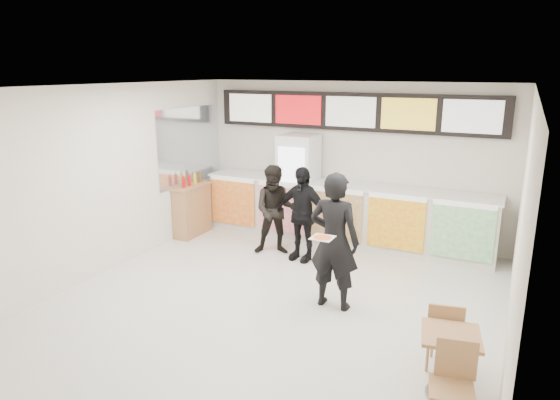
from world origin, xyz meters
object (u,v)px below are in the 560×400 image
Objects in this scene: service_counter at (342,213)px; customer_main at (334,241)px; customer_left at (276,210)px; drinks_fridge at (298,186)px; cafe_table at (449,353)px; condiment_ledge at (192,210)px; customer_mid at (302,214)px.

service_counter is 2.90× the size of customer_main.
customer_left is (-1.64, 1.51, -0.16)m from customer_main.
drinks_fridge reaches higher than cafe_table.
drinks_fridge is at bearing 179.01° from service_counter.
customer_left reaches higher than condiment_ledge.
drinks_fridge is 1.04× the size of customer_main.
cafe_table is at bearing -57.88° from service_counter.
customer_left is at bearing 128.94° from cafe_table.
cafe_table is at bearing 142.59° from customer_main.
customer_mid is at bearing -51.27° from customer_main.
customer_main is 2.25m from cafe_table.
condiment_ledge is (-3.59, 1.71, -0.44)m from customer_main.
service_counter is 4.70m from cafe_table.
drinks_fridge is at bearing 69.89° from customer_left.
drinks_fridge is at bearing 124.68° from customer_mid.
customer_mid is 1.36× the size of condiment_ledge.
customer_mid reaches higher than cafe_table.
drinks_fridge is 3.14m from customer_main.
drinks_fridge is at bearing 120.14° from cafe_table.
customer_main is 1.59× the size of condiment_ledge.
cafe_table is at bearing -36.71° from customer_mid.
customer_left is 4.44m from cafe_table.
customer_main is at bearing -44.30° from customer_mid.
customer_left is 1.33× the size of condiment_ledge.
condiment_ledge is at bearing -154.12° from drinks_fridge.
customer_mid is (-0.34, -1.17, 0.25)m from service_counter.
condiment_ledge is (-2.82, -0.90, -0.05)m from service_counter.
service_counter is 1.25m from customer_mid.
service_counter is 1.03m from drinks_fridge.
drinks_fridge is 1.22× the size of customer_mid.
service_counter is 2.78× the size of drinks_fridge.
customer_left is at bearing -86.56° from drinks_fridge.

